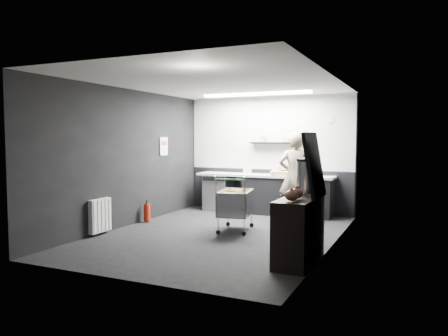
% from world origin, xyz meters
% --- Properties ---
extents(floor, '(5.50, 5.50, 0.00)m').
position_xyz_m(floor, '(0.00, 0.00, 0.00)').
color(floor, black).
rests_on(floor, ground).
extents(ceiling, '(5.50, 5.50, 0.00)m').
position_xyz_m(ceiling, '(0.00, 0.00, 2.70)').
color(ceiling, silver).
rests_on(ceiling, wall_back).
extents(wall_back, '(5.50, 0.00, 5.50)m').
position_xyz_m(wall_back, '(0.00, 2.75, 1.35)').
color(wall_back, black).
rests_on(wall_back, floor).
extents(wall_front, '(5.50, 0.00, 5.50)m').
position_xyz_m(wall_front, '(0.00, -2.75, 1.35)').
color(wall_front, black).
rests_on(wall_front, floor).
extents(wall_left, '(0.00, 5.50, 5.50)m').
position_xyz_m(wall_left, '(-2.00, 0.00, 1.35)').
color(wall_left, black).
rests_on(wall_left, floor).
extents(wall_right, '(0.00, 5.50, 5.50)m').
position_xyz_m(wall_right, '(2.00, 0.00, 1.35)').
color(wall_right, black).
rests_on(wall_right, floor).
extents(kitchen_wall_panel, '(3.95, 0.02, 1.70)m').
position_xyz_m(kitchen_wall_panel, '(0.00, 2.73, 1.85)').
color(kitchen_wall_panel, beige).
rests_on(kitchen_wall_panel, wall_back).
extents(dado_panel, '(3.95, 0.02, 1.00)m').
position_xyz_m(dado_panel, '(0.00, 2.73, 0.50)').
color(dado_panel, black).
rests_on(dado_panel, wall_back).
extents(floating_shelf, '(1.20, 0.22, 0.04)m').
position_xyz_m(floating_shelf, '(0.20, 2.62, 1.62)').
color(floating_shelf, black).
rests_on(floating_shelf, wall_back).
extents(wall_clock, '(0.20, 0.03, 0.20)m').
position_xyz_m(wall_clock, '(1.40, 2.72, 2.15)').
color(wall_clock, silver).
rests_on(wall_clock, wall_back).
extents(poster, '(0.02, 0.30, 0.40)m').
position_xyz_m(poster, '(-1.98, 1.30, 1.55)').
color(poster, white).
rests_on(poster, wall_left).
extents(poster_red_band, '(0.02, 0.22, 0.10)m').
position_xyz_m(poster_red_band, '(-1.98, 1.30, 1.62)').
color(poster_red_band, red).
rests_on(poster_red_band, poster).
extents(radiator, '(0.10, 0.50, 0.60)m').
position_xyz_m(radiator, '(-1.94, -0.90, 0.35)').
color(radiator, silver).
rests_on(radiator, wall_left).
extents(ceiling_strip, '(2.40, 0.20, 0.04)m').
position_xyz_m(ceiling_strip, '(0.00, 1.85, 2.67)').
color(ceiling_strip, white).
rests_on(ceiling_strip, ceiling).
extents(prep_counter, '(3.20, 0.61, 0.90)m').
position_xyz_m(prep_counter, '(0.14, 2.42, 0.46)').
color(prep_counter, black).
rests_on(prep_counter, floor).
extents(person, '(0.77, 0.60, 1.85)m').
position_xyz_m(person, '(0.84, 1.97, 0.93)').
color(person, beige).
rests_on(person, floor).
extents(shopping_cart, '(0.71, 1.03, 1.02)m').
position_xyz_m(shopping_cart, '(0.13, 0.43, 0.49)').
color(shopping_cart, silver).
rests_on(shopping_cart, floor).
extents(sideboard, '(0.52, 1.21, 1.82)m').
position_xyz_m(sideboard, '(1.76, -1.08, 0.58)').
color(sideboard, black).
rests_on(sideboard, floor).
extents(fire_extinguisher, '(0.13, 0.13, 0.44)m').
position_xyz_m(fire_extinguisher, '(-1.85, 0.43, 0.21)').
color(fire_extinguisher, '#AA220B').
rests_on(fire_extinguisher, floor).
extents(cardboard_box, '(0.54, 0.49, 0.09)m').
position_xyz_m(cardboard_box, '(0.41, 2.37, 0.94)').
color(cardboard_box, '#957F4F').
rests_on(cardboard_box, prep_counter).
extents(pink_tub, '(0.20, 0.20, 0.20)m').
position_xyz_m(pink_tub, '(0.30, 2.42, 1.00)').
color(pink_tub, white).
rests_on(pink_tub, prep_counter).
extents(white_container, '(0.17, 0.13, 0.15)m').
position_xyz_m(white_container, '(-0.39, 2.37, 0.97)').
color(white_container, silver).
rests_on(white_container, prep_counter).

